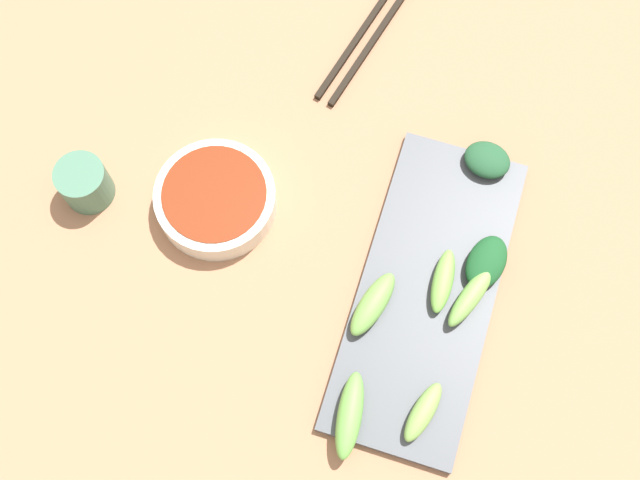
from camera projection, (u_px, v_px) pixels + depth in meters
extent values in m
cube|color=#A57252|center=(330.00, 256.00, 0.96)|extent=(2.10, 2.10, 0.02)
cylinder|color=silver|center=(216.00, 200.00, 0.96)|extent=(0.15, 0.15, 0.04)
cylinder|color=maroon|center=(215.00, 197.00, 0.95)|extent=(0.13, 0.13, 0.02)
cube|color=#494D53|center=(427.00, 292.00, 0.93)|extent=(0.16, 0.38, 0.01)
ellipsoid|color=#79B252|center=(471.00, 296.00, 0.91)|extent=(0.05, 0.09, 0.03)
ellipsoid|color=#6CA249|center=(373.00, 304.00, 0.91)|extent=(0.05, 0.09, 0.02)
ellipsoid|color=#7AA74E|center=(423.00, 412.00, 0.87)|extent=(0.04, 0.08, 0.02)
ellipsoid|color=#74B44A|center=(444.00, 278.00, 0.92)|extent=(0.03, 0.08, 0.02)
ellipsoid|color=#214F2F|center=(487.00, 160.00, 0.97)|extent=(0.06, 0.06, 0.02)
ellipsoid|color=#184D24|center=(486.00, 262.00, 0.93)|extent=(0.05, 0.08, 0.02)
ellipsoid|color=#67AB49|center=(350.00, 415.00, 0.86)|extent=(0.04, 0.10, 0.03)
cube|color=black|center=(362.00, 32.00, 1.05)|extent=(0.06, 0.23, 0.01)
cube|color=black|center=(375.00, 39.00, 1.05)|extent=(0.06, 0.23, 0.01)
cylinder|color=#47755C|center=(85.00, 183.00, 0.95)|extent=(0.06, 0.06, 0.06)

